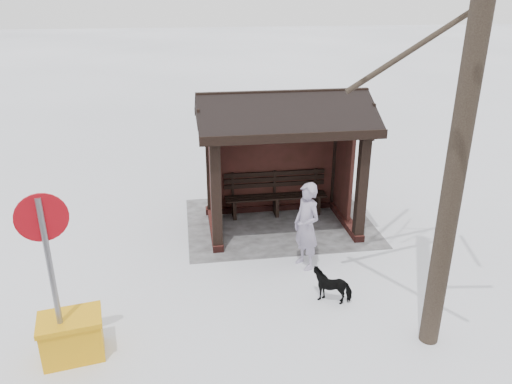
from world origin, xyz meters
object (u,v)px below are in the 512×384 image
pedestrian (307,226)px  road_sign (47,247)px  dog (332,284)px  grit_bin (72,337)px  bus_shelter (281,132)px

pedestrian → road_sign: size_ratio=0.65×
dog → grit_bin: size_ratio=0.71×
bus_shelter → pedestrian: bearing=93.9°
pedestrian → road_sign: bearing=-86.4°
pedestrian → grit_bin: 4.48m
bus_shelter → dog: 3.63m
bus_shelter → dog: bearing=96.0°
bus_shelter → dog: bus_shelter is taller
road_sign → pedestrian: bearing=-167.3°
pedestrian → dog: bearing=-14.1°
bus_shelter → pedestrian: 2.34m
dog → grit_bin: 4.25m
pedestrian → road_sign: (4.07, 2.09, 1.01)m
grit_bin → dog: bearing=-178.3°
bus_shelter → grit_bin: bearing=45.8°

